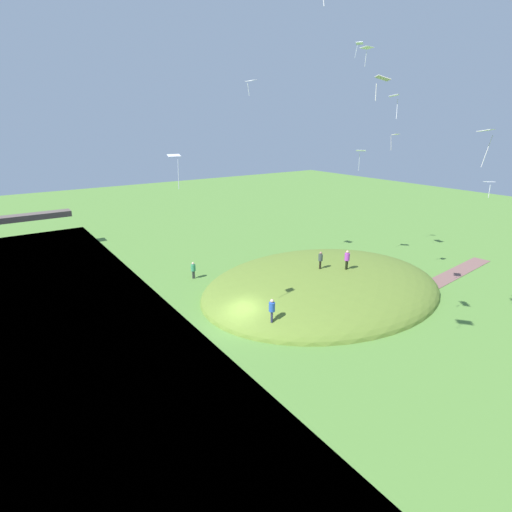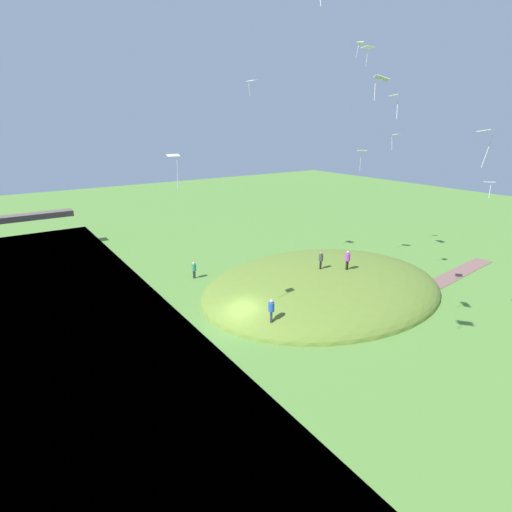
# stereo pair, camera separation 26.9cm
# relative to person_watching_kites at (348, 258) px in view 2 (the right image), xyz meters

# --- Properties ---
(ground_plane) EXTENTS (160.00, 160.00, 0.00)m
(ground_plane) POSITION_rel_person_watching_kites_xyz_m (-11.59, 0.13, -3.35)
(ground_plane) COLOR #548136
(grass_hill) EXTENTS (24.19, 19.12, 4.54)m
(grass_hill) POSITION_rel_person_watching_kites_xyz_m (-1.23, 1.66, -3.35)
(grass_hill) COLOR olive
(grass_hill) RESTS_ON ground_plane
(dirt_path) EXTENTS (15.95, 3.40, 0.04)m
(dirt_path) POSITION_rel_person_watching_kites_xyz_m (12.20, -3.38, -3.33)
(dirt_path) COLOR brown
(dirt_path) RESTS_ON ground_plane
(person_watching_kites) EXTENTS (0.53, 0.53, 1.81)m
(person_watching_kites) POSITION_rel_person_watching_kites_xyz_m (0.00, 0.00, 0.00)
(person_watching_kites) COLOR black
(person_watching_kites) RESTS_ON grass_hill
(person_with_child) EXTENTS (0.52, 0.52, 1.74)m
(person_with_child) POSITION_rel_person_watching_kites_xyz_m (-10.19, 11.05, -2.27)
(person_with_child) COLOR #343936
(person_with_child) RESTS_ON ground_plane
(person_near_shore) EXTENTS (0.53, 0.53, 1.63)m
(person_near_shore) POSITION_rel_person_watching_kites_xyz_m (-1.97, 1.41, -0.06)
(person_near_shore) COLOR black
(person_near_shore) RESTS_ON grass_hill
(person_on_hilltop) EXTENTS (0.64, 0.64, 1.81)m
(person_on_hilltop) POSITION_rel_person_watching_kites_xyz_m (-10.46, -2.55, -1.15)
(person_on_hilltop) COLOR #2C2B4C
(person_on_hilltop) RESTS_ON grass_hill
(kite_1) EXTENTS (0.83, 1.09, 1.45)m
(kite_1) POSITION_rel_person_watching_kites_xyz_m (-3.53, 10.40, 15.44)
(kite_1) COLOR white
(kite_3) EXTENTS (0.72, 0.80, 1.39)m
(kite_3) POSITION_rel_person_watching_kites_xyz_m (5.82, 5.73, 18.81)
(kite_3) COLOR silver
(kite_4) EXTENTS (0.73, 0.58, 1.43)m
(kite_4) POSITION_rel_person_watching_kites_xyz_m (4.37, -0.53, 10.61)
(kite_4) COLOR silver
(kite_5) EXTENTS (1.24, 0.96, 2.32)m
(kite_5) POSITION_rel_person_watching_kites_xyz_m (-0.13, -10.49, 11.08)
(kite_5) COLOR white
(kite_6) EXTENTS (0.74, 0.72, 1.04)m
(kite_6) POSITION_rel_person_watching_kites_xyz_m (1.37, -10.52, 7.87)
(kite_6) COLOR white
(kite_7) EXTENTS (1.11, 1.35, 1.59)m
(kite_7) POSITION_rel_person_watching_kites_xyz_m (4.49, 3.57, 18.06)
(kite_7) COLOR white
(kite_8) EXTENTS (1.09, 1.01, 1.62)m
(kite_8) POSITION_rel_person_watching_kites_xyz_m (-1.62, -4.59, 13.37)
(kite_8) COLOR white
(kite_10) EXTENTS (1.16, 1.20, 1.22)m
(kite_10) POSITION_rel_person_watching_kites_xyz_m (-8.21, -8.77, 13.78)
(kite_10) COLOR silver
(kite_11) EXTENTS (1.18, 1.19, 2.20)m
(kite_11) POSITION_rel_person_watching_kites_xyz_m (7.12, 5.59, 8.82)
(kite_11) COLOR white
(kite_12) EXTENTS (0.82, 0.63, 2.02)m
(kite_12) POSITION_rel_person_watching_kites_xyz_m (-16.59, -0.91, 9.62)
(kite_12) COLOR white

